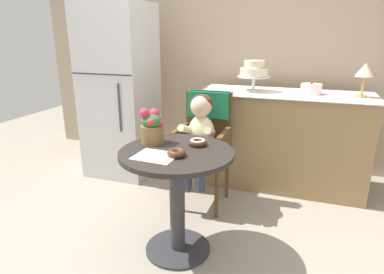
% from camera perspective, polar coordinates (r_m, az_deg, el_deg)
% --- Properties ---
extents(ground_plane, '(8.00, 8.00, 0.00)m').
position_cam_1_polar(ground_plane, '(2.38, -2.45, -18.89)').
color(ground_plane, gray).
extents(back_wall, '(4.80, 0.10, 2.70)m').
position_cam_1_polar(back_wall, '(3.70, 8.24, 16.33)').
color(back_wall, tan).
rests_on(back_wall, ground).
extents(cafe_table, '(0.72, 0.72, 0.72)m').
position_cam_1_polar(cafe_table, '(2.12, -2.62, -7.78)').
color(cafe_table, '#282321').
rests_on(cafe_table, ground).
extents(wicker_chair, '(0.42, 0.45, 0.95)m').
position_cam_1_polar(wicker_chair, '(2.77, 2.36, 1.24)').
color(wicker_chair, brown).
rests_on(wicker_chair, ground).
extents(seated_child, '(0.27, 0.32, 0.73)m').
position_cam_1_polar(seated_child, '(2.61, 1.38, 1.14)').
color(seated_child, beige).
rests_on(seated_child, ground).
extents(paper_napkin, '(0.26, 0.21, 0.00)m').
position_cam_1_polar(paper_napkin, '(1.96, -6.34, -3.34)').
color(paper_napkin, white).
rests_on(paper_napkin, cafe_table).
extents(donut_front, '(0.11, 0.11, 0.04)m').
position_cam_1_polar(donut_front, '(1.94, -2.72, -2.74)').
color(donut_front, '#4C2D19').
rests_on(donut_front, cafe_table).
extents(donut_mid, '(0.12, 0.12, 0.04)m').
position_cam_1_polar(donut_mid, '(2.13, 1.00, -0.89)').
color(donut_mid, '#4C2D19').
rests_on(donut_mid, cafe_table).
extents(flower_vase, '(0.16, 0.15, 0.24)m').
position_cam_1_polar(flower_vase, '(2.17, -7.00, 1.80)').
color(flower_vase, brown).
rests_on(flower_vase, cafe_table).
extents(display_counter, '(1.56, 0.62, 0.90)m').
position_cam_1_polar(display_counter, '(3.23, 15.23, -0.42)').
color(display_counter, '#93754C').
rests_on(display_counter, ground).
extents(tiered_cake_stand, '(0.30, 0.30, 0.28)m').
position_cam_1_polar(tiered_cake_stand, '(3.13, 10.71, 11.16)').
color(tiered_cake_stand, silver).
rests_on(tiered_cake_stand, display_counter).
extents(round_layer_cake, '(0.18, 0.18, 0.11)m').
position_cam_1_polar(round_layer_cake, '(3.14, 19.98, 7.87)').
color(round_layer_cake, silver).
rests_on(round_layer_cake, display_counter).
extents(table_lamp, '(0.15, 0.15, 0.28)m').
position_cam_1_polar(table_lamp, '(3.12, 27.85, 10.05)').
color(table_lamp, '#B28C47').
rests_on(table_lamp, display_counter).
extents(refrigerator, '(0.64, 0.63, 1.70)m').
position_cam_1_polar(refrigerator, '(3.43, -12.39, 7.62)').
color(refrigerator, silver).
rests_on(refrigerator, ground).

